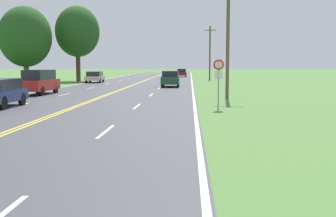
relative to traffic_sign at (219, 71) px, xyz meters
name	(u,v)px	position (x,y,z in m)	size (l,w,h in m)	color
traffic_sign	(219,71)	(0.00, 0.00, 0.00)	(0.60, 0.10, 2.70)	gray
utility_pole_midground	(228,28)	(1.09, 7.00, 2.89)	(1.80, 0.24, 9.54)	brown
utility_pole_far	(210,52)	(1.47, 41.35, 2.13)	(1.80, 0.24, 8.04)	brown
tree_behind_sign	(77,32)	(-17.20, 35.86, 4.85)	(6.12, 6.12, 10.43)	#473828
tree_mid_treeline	(25,37)	(-22.79, 31.17, 3.87)	(6.76, 6.76, 9.81)	brown
car_red_suv_mid_near	(39,82)	(-13.53, 10.28, -1.00)	(1.93, 4.84, 1.97)	black
car_dark_green_suv_mid_far	(171,78)	(-3.58, 22.02, -1.12)	(1.92, 4.68, 1.70)	black
car_champagne_hatchback_receding	(95,77)	(-13.91, 31.65, -1.25)	(2.11, 4.25, 1.45)	black
car_maroon_sedan_distant	(182,73)	(-3.07, 55.80, -1.26)	(1.88, 4.06, 1.51)	black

